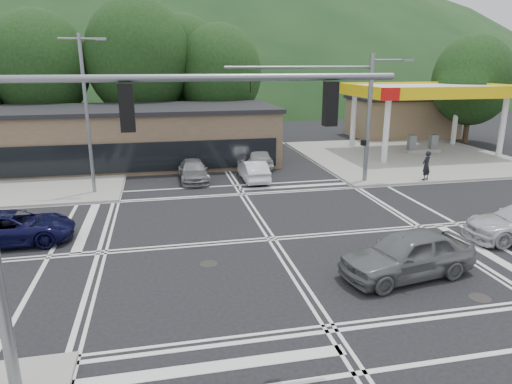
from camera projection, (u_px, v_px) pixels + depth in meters
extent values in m
plane|color=black|center=(271.00, 239.00, 20.09)|extent=(120.00, 120.00, 0.00)
cube|color=gray|center=(406.00, 156.00, 37.16)|extent=(16.00, 16.00, 0.15)
cube|color=gray|center=(6.00, 175.00, 31.17)|extent=(16.00, 16.00, 0.15)
cylinder|color=silver|center=(386.00, 131.00, 34.01)|extent=(0.44, 0.44, 5.00)
cylinder|color=silver|center=(353.00, 121.00, 39.65)|extent=(0.44, 0.44, 5.00)
cylinder|color=silver|center=(503.00, 127.00, 36.01)|extent=(0.44, 0.44, 5.00)
cylinder|color=silver|center=(456.00, 118.00, 41.65)|extent=(0.44, 0.44, 5.00)
cube|color=silver|center=(428.00, 90.00, 37.06)|extent=(12.00, 8.00, 0.60)
cube|color=yellow|center=(459.00, 93.00, 33.29)|extent=(12.20, 0.25, 0.90)
cube|color=yellow|center=(403.00, 87.00, 40.82)|extent=(12.20, 0.25, 0.90)
cube|color=yellow|center=(359.00, 91.00, 35.86)|extent=(0.25, 8.20, 0.90)
cube|color=yellow|center=(492.00, 89.00, 38.25)|extent=(0.25, 8.20, 0.90)
cube|color=red|center=(390.00, 94.00, 32.06)|extent=(1.40, 0.12, 0.90)
cube|color=gray|center=(422.00, 151.00, 38.45)|extent=(3.00, 1.00, 0.30)
cube|color=slate|center=(412.00, 143.00, 38.06)|extent=(0.60, 0.50, 1.30)
cube|color=slate|center=(433.00, 142.00, 38.46)|extent=(0.60, 0.50, 1.30)
cube|color=#846B4F|center=(402.00, 118.00, 47.05)|extent=(10.00, 6.00, 3.80)
cube|color=brown|center=(113.00, 138.00, 33.92)|extent=(24.00, 8.00, 4.00)
ellipsoid|color=#183719|center=(178.00, 95.00, 104.70)|extent=(252.00, 126.00, 140.00)
cylinder|color=#382619|center=(47.00, 123.00, 39.19)|extent=(0.50, 0.50, 4.84)
ellipsoid|color=black|center=(40.00, 66.00, 37.88)|extent=(8.00, 8.00, 9.20)
cylinder|color=#382619|center=(142.00, 118.00, 40.72)|extent=(0.50, 0.50, 5.28)
ellipsoid|color=black|center=(138.00, 58.00, 39.30)|extent=(9.00, 9.00, 10.35)
cylinder|color=#382619|center=(220.00, 121.00, 42.24)|extent=(0.50, 0.50, 4.40)
ellipsoid|color=black|center=(219.00, 73.00, 41.05)|extent=(7.60, 7.60, 8.74)
cylinder|color=#382619|center=(185.00, 115.00, 45.34)|extent=(0.50, 0.50, 4.84)
ellipsoid|color=black|center=(183.00, 65.00, 44.03)|extent=(8.40, 8.40, 9.66)
cylinder|color=#382619|center=(467.00, 122.00, 43.13)|extent=(0.50, 0.50, 3.96)
ellipsoid|color=black|center=(473.00, 80.00, 42.06)|extent=(7.20, 7.20, 8.28)
cylinder|color=slate|center=(87.00, 117.00, 25.61)|extent=(0.20, 0.20, 9.00)
cylinder|color=slate|center=(79.00, 39.00, 24.45)|extent=(2.20, 0.12, 0.12)
cube|color=slate|center=(101.00, 39.00, 24.67)|extent=(0.60, 0.25, 0.15)
cylinder|color=slate|center=(369.00, 120.00, 28.33)|extent=(0.28, 0.28, 8.00)
cylinder|color=slate|center=(301.00, 67.00, 26.54)|extent=(9.00, 0.16, 0.16)
imported|color=black|center=(324.00, 83.00, 27.09)|extent=(0.16, 0.20, 1.00)
imported|color=black|center=(250.00, 84.00, 26.19)|extent=(0.16, 0.20, 1.00)
cylinder|color=slate|center=(391.00, 60.00, 27.57)|extent=(2.40, 0.12, 0.12)
cube|color=slate|center=(408.00, 60.00, 27.79)|extent=(0.70, 0.30, 0.15)
cube|color=black|center=(363.00, 143.00, 28.66)|extent=(0.25, 0.30, 0.35)
cylinder|color=slate|center=(198.00, 78.00, 9.65)|extent=(9.00, 0.16, 0.16)
cube|color=black|center=(127.00, 108.00, 9.52)|extent=(0.30, 0.25, 1.00)
cube|color=black|center=(330.00, 104.00, 10.41)|extent=(0.30, 0.25, 1.00)
imported|color=black|center=(12.00, 228.00, 19.43)|extent=(5.13, 2.52, 1.40)
imported|color=slate|center=(407.00, 254.00, 16.40)|extent=(5.30, 2.83, 1.72)
imported|color=silver|center=(253.00, 170.00, 29.72)|extent=(1.46, 4.13, 1.36)
imported|color=#BCBCB8|center=(256.00, 157.00, 33.49)|extent=(1.93, 4.61, 1.56)
imported|color=slate|center=(193.00, 171.00, 29.82)|extent=(1.87, 4.48, 1.29)
imported|color=black|center=(426.00, 165.00, 29.24)|extent=(0.82, 0.72, 1.90)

